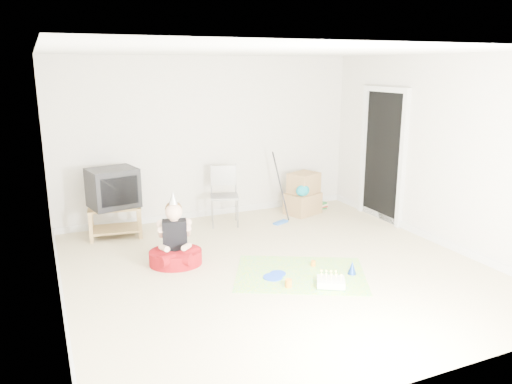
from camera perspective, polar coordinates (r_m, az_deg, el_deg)
name	(u,v)px	position (r m, az deg, el deg)	size (l,w,h in m)	color
ground	(276,269)	(6.27, 2.34, -8.74)	(5.00, 5.00, 0.00)	beige
doorway_recess	(383,157)	(8.25, 14.32, 3.89)	(0.02, 0.90, 2.05)	black
tv_stand	(115,219)	(7.58, -15.80, -2.96)	(0.79, 0.55, 0.46)	#9C7A46
crt_tv	(113,188)	(7.46, -16.04, 0.48)	(0.65, 0.54, 0.56)	black
folding_chair	(224,196)	(7.82, -3.63, -0.50)	(0.53, 0.52, 0.95)	gray
cardboard_boxes	(303,194)	(8.46, 5.41, -0.28)	(0.66, 0.60, 0.69)	#A07B4D
floor_mop	(281,207)	(7.92, 2.85, -1.77)	(0.29, 0.35, 1.11)	blue
book_pile	(319,205)	(8.90, 7.18, -1.46)	(0.24, 0.28, 0.12)	#256F2F
seated_woman	(175,249)	(6.40, -9.21, -6.40)	(0.80, 0.80, 0.96)	maroon
party_mat	(300,274)	(6.13, 5.10, -9.32)	(1.54, 1.12, 0.01)	#FF3596
birthday_cake	(331,283)	(5.84, 8.55, -10.24)	(0.40, 0.38, 0.15)	white
blue_plate_near	(278,274)	(6.10, 2.50, -9.30)	(0.20, 0.20, 0.01)	blue
blue_plate_far	(273,277)	(6.00, 1.95, -9.69)	(0.23, 0.23, 0.01)	blue
orange_cup_near	(313,263)	(6.36, 6.56, -8.10)	(0.06, 0.06, 0.07)	orange
orange_cup_far	(288,283)	(5.76, 3.73, -10.36)	(0.08, 0.08, 0.09)	orange
blue_party_hat	(352,268)	(6.18, 10.93, -8.49)	(0.11, 0.11, 0.16)	#1743A2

